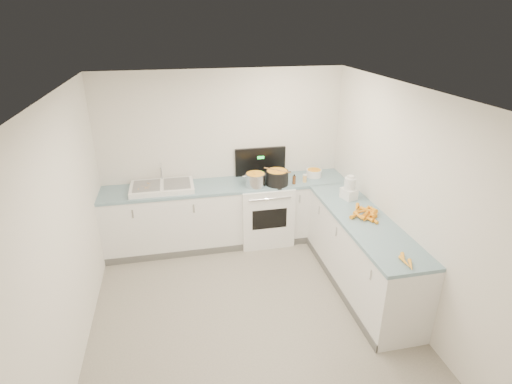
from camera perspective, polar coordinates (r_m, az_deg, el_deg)
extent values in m
cube|color=white|center=(5.91, -4.05, -3.27)|extent=(3.50, 0.60, 0.90)
cube|color=#7698A7|center=(5.72, -4.19, 0.93)|extent=(3.50, 0.62, 0.04)
cube|color=white|center=(5.13, 14.73, -8.62)|extent=(0.60, 2.20, 0.90)
cube|color=#7698A7|center=(4.90, 15.29, -3.96)|extent=(0.62, 2.20, 0.04)
cube|color=white|center=(5.98, 1.21, -2.89)|extent=(0.76, 0.65, 0.90)
cube|color=black|center=(5.97, 0.62, 4.39)|extent=(0.76, 0.05, 0.42)
cube|color=white|center=(5.66, -13.26, 0.69)|extent=(0.86, 0.52, 0.07)
cube|color=slate|center=(5.66, -15.36, 0.87)|extent=(0.36, 0.42, 0.01)
cube|color=slate|center=(5.64, -11.22, 1.22)|extent=(0.36, 0.42, 0.01)
cylinder|color=silver|center=(5.81, -13.39, 2.93)|extent=(0.03, 0.03, 0.24)
cylinder|color=silver|center=(5.60, -0.08, 1.65)|extent=(0.33, 0.33, 0.21)
cylinder|color=black|center=(5.66, 3.02, 1.96)|extent=(0.39, 0.39, 0.23)
cylinder|color=#AD7A47|center=(5.61, 3.05, 3.14)|extent=(0.32, 0.28, 0.02)
cylinder|color=white|center=(6.02, 8.27, 2.69)|extent=(0.28, 0.28, 0.11)
cylinder|color=#593319|center=(5.71, 5.47, 1.72)|extent=(0.05, 0.05, 0.12)
cylinder|color=#E5B266|center=(5.80, 6.97, 1.90)|extent=(0.06, 0.06, 0.10)
cube|color=white|center=(5.36, 13.13, -0.24)|extent=(0.21, 0.23, 0.14)
cylinder|color=silver|center=(5.30, 13.28, 1.18)|extent=(0.15, 0.15, 0.15)
cylinder|color=white|center=(5.27, 13.37, 2.10)|extent=(0.09, 0.09, 0.03)
cone|color=#FFA01F|center=(5.10, 16.03, -2.39)|extent=(0.17, 0.19, 0.05)
cone|color=#FFA01F|center=(4.89, 15.72, -3.61)|extent=(0.20, 0.15, 0.04)
cone|color=#FFA01F|center=(4.89, 14.45, -3.33)|extent=(0.13, 0.18, 0.05)
cone|color=#FFA01F|center=(4.96, 15.79, -3.16)|extent=(0.12, 0.19, 0.04)
cone|color=#FFA01F|center=(5.08, 14.56, -2.36)|extent=(0.18, 0.18, 0.04)
cone|color=#FFA01F|center=(4.90, 14.00, -3.26)|extent=(0.18, 0.13, 0.05)
cone|color=#FFA01F|center=(4.91, 16.32, -3.53)|extent=(0.06, 0.22, 0.04)
cone|color=#FFA01F|center=(4.96, 15.60, -3.10)|extent=(0.20, 0.07, 0.05)
cone|color=#FFA01F|center=(4.97, 15.55, -3.06)|extent=(0.13, 0.17, 0.05)
cone|color=#FFA01F|center=(4.87, 15.66, -3.61)|extent=(0.11, 0.17, 0.05)
cone|color=#FFA01F|center=(5.02, 16.81, -2.91)|extent=(0.14, 0.17, 0.05)
cone|color=#FFA01F|center=(4.87, 16.28, -3.76)|extent=(0.07, 0.20, 0.04)
cone|color=#FFA01F|center=(5.07, 14.98, -2.38)|extent=(0.11, 0.17, 0.05)
cone|color=#FFA01F|center=(4.86, 14.45, -3.31)|extent=(0.05, 0.19, 0.05)
cone|color=#FFA01F|center=(5.04, 16.24, -2.26)|extent=(0.08, 0.18, 0.05)
cone|color=#FFA01F|center=(4.96, 14.97, -2.69)|extent=(0.19, 0.04, 0.04)
cone|color=#FFA01F|center=(4.93, 16.23, -3.04)|extent=(0.18, 0.17, 0.05)
cone|color=#FFA01F|center=(5.01, 15.25, -2.45)|extent=(0.18, 0.13, 0.04)
cone|color=#FFA01F|center=(5.02, 14.19, -2.12)|extent=(0.13, 0.17, 0.04)
cone|color=#FFA01F|center=(4.93, 16.18, -2.96)|extent=(0.07, 0.17, 0.05)
cone|color=#FFA01F|center=(4.93, 15.60, -2.78)|extent=(0.15, 0.14, 0.04)
cone|color=#FFA01F|center=(5.00, 15.89, -2.53)|extent=(0.18, 0.18, 0.05)
cone|color=#FFA426|center=(4.14, 21.23, -9.69)|extent=(0.10, 0.17, 0.04)
cone|color=#FFA426|center=(4.17, 20.51, -9.32)|extent=(0.05, 0.19, 0.04)
cone|color=#FFA426|center=(4.22, 20.32, -8.86)|extent=(0.10, 0.18, 0.04)
cube|color=tan|center=(5.59, -15.46, 0.65)|extent=(0.03, 0.04, 0.00)
cube|color=tan|center=(5.65, -15.85, 0.80)|extent=(0.05, 0.03, 0.00)
cube|color=tan|center=(5.56, -15.55, 0.50)|extent=(0.02, 0.04, 0.00)
cube|color=tan|center=(5.71, -15.04, 1.18)|extent=(0.04, 0.03, 0.00)
cube|color=tan|center=(5.65, -15.89, 0.78)|extent=(0.04, 0.01, 0.00)
cube|color=tan|center=(5.62, -15.04, 0.81)|extent=(0.04, 0.03, 0.00)
cube|color=tan|center=(5.73, -15.18, 1.24)|extent=(0.04, 0.05, 0.00)
cube|color=tan|center=(5.56, -16.47, 0.39)|extent=(0.01, 0.05, 0.00)
cube|color=tan|center=(5.57, -15.26, 0.56)|extent=(0.04, 0.05, 0.00)
cube|color=tan|center=(5.62, -16.30, 0.64)|extent=(0.04, 0.03, 0.00)
cube|color=tan|center=(5.56, -14.80, 0.55)|extent=(0.02, 0.03, 0.00)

